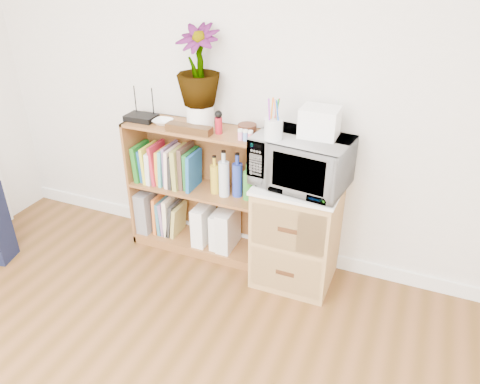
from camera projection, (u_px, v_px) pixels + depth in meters
The scene contains 21 objects.
skirting_board at pixel (251, 241), 3.50m from camera, with size 4.00×0.02×0.10m, color white.
bookshelf at pixel (198, 191), 3.30m from camera, with size 1.00×0.30×0.95m, color brown.
wicker_unit at pixel (297, 234), 3.04m from camera, with size 0.50×0.45×0.70m, color #9E7542.
microwave at pixel (301, 161), 2.79m from camera, with size 0.56×0.38×0.31m, color silver.
pen_cup at pixel (273, 129), 2.66m from camera, with size 0.11×0.11×0.12m, color silver.
small_appliance at pixel (320, 122), 2.69m from camera, with size 0.22×0.18×0.17m, color white.
router at pixel (141, 118), 3.18m from camera, with size 0.21×0.14×0.04m, color black.
white_bowl at pixel (163, 122), 3.12m from camera, with size 0.13×0.13×0.03m, color white.
plant_pot at pixel (200, 116), 3.04m from camera, with size 0.18×0.18×0.15m, color white.
potted_plant at pixel (198, 66), 2.89m from camera, with size 0.28×0.28×0.50m, color #2C6E2C.
trinket_box at pixel (189, 129), 2.98m from camera, with size 0.31×0.08×0.05m, color #35210E.
kokeshi_doll at pixel (219, 126), 2.95m from camera, with size 0.05×0.05×0.10m, color maroon.
wooden_bowl at pixel (247, 130), 2.94m from camera, with size 0.12×0.12×0.07m, color #3C1E10.
paint_jars at pixel (245, 137), 2.85m from camera, with size 0.10×0.04×0.05m, color pink.
file_box at pixel (149, 209), 3.56m from camera, with size 0.10×0.26×0.32m, color gray.
magazine_holder_left at pixel (204, 223), 3.40m from camera, with size 0.09×0.24×0.30m, color white.
magazine_holder_mid at pixel (221, 228), 3.36m from camera, with size 0.09×0.22×0.28m, color white.
magazine_holder_right at pixel (228, 228), 3.33m from camera, with size 0.10×0.24×0.31m, color silver.
cookbooks at pixel (168, 165), 3.30m from camera, with size 0.46×0.20×0.30m.
liquor_bottles at pixel (237, 176), 3.12m from camera, with size 0.38×0.07×0.32m.
lower_books at pixel (169, 216), 3.52m from camera, with size 0.20×0.19×0.30m.
Camera 1 is at (1.04, -0.47, 2.04)m, focal length 35.00 mm.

